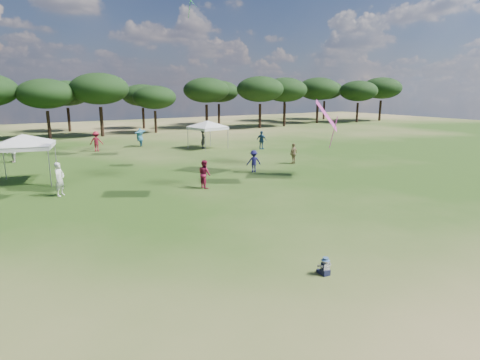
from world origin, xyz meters
name	(u,v)px	position (x,y,z in m)	size (l,w,h in m)	color
ground	(371,305)	(0.00, 0.00, 0.00)	(140.00, 140.00, 0.00)	#2C4915
tree_line	(86,91)	(2.39, 47.41, 5.42)	(108.78, 17.63, 7.77)	black
tent_left	(23,136)	(-6.62, 20.78, 2.87)	(6.26, 6.26, 3.30)	gray
tent_right	(208,122)	(9.59, 28.31, 2.56)	(5.86, 5.86, 2.99)	gray
toddler	(325,267)	(0.19, 1.98, 0.25)	(0.39, 0.43, 0.57)	black
festival_crowd	(104,153)	(-1.04, 24.78, 0.88)	(28.40, 21.01, 1.86)	#B8B5AD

